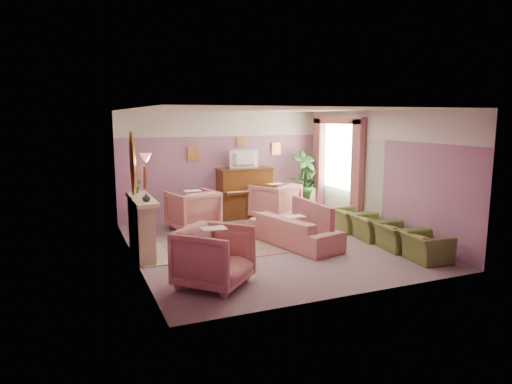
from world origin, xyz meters
name	(u,v)px	position (x,y,z in m)	size (l,w,h in m)	color
floor	(269,244)	(0.00, 0.00, 0.00)	(5.50, 6.00, 0.01)	gray
ceiling	(269,110)	(0.00, 0.00, 2.80)	(5.50, 6.00, 0.01)	beige
wall_back	(223,165)	(0.00, 3.00, 1.40)	(5.50, 0.02, 2.80)	slate
wall_front	(354,204)	(0.00, -3.00, 1.40)	(5.50, 0.02, 2.80)	slate
wall_left	(132,186)	(-2.75, 0.00, 1.40)	(0.02, 6.00, 2.80)	slate
wall_right	(379,172)	(2.75, 0.00, 1.40)	(0.02, 6.00, 2.80)	slate
picture_rail_band	(222,124)	(0.00, 2.99, 2.47)	(5.50, 0.01, 0.65)	beige
stripe_panel	(345,179)	(2.73, 1.30, 1.07)	(0.01, 3.00, 2.15)	#A9B39E
fireplace_surround	(141,228)	(-2.59, 0.20, 0.55)	(0.30, 1.40, 1.10)	tan
fireplace_inset	(147,236)	(-2.49, 0.20, 0.40)	(0.18, 0.72, 0.68)	black
fire_ember	(149,244)	(-2.45, 0.20, 0.22)	(0.06, 0.54, 0.10)	#FF4B0F
mantel_shelf	(142,199)	(-2.56, 0.20, 1.12)	(0.40, 1.55, 0.07)	tan
hearth	(153,254)	(-2.39, 0.20, 0.01)	(0.55, 1.50, 0.02)	tan
mirror_frame	(132,164)	(-2.70, 0.20, 1.80)	(0.04, 0.72, 1.20)	gold
mirror_glass	(134,163)	(-2.67, 0.20, 1.80)	(0.01, 0.60, 1.06)	white
sconce_shade	(146,158)	(-2.62, -0.85, 1.98)	(0.20, 0.20, 0.16)	#FF846A
piano	(245,193)	(0.50, 2.68, 0.65)	(1.40, 0.60, 1.30)	#4D2910
piano_keyshelf	(249,192)	(0.50, 2.33, 0.72)	(1.30, 0.12, 0.06)	#4D2910
piano_keys	(249,191)	(0.50, 2.33, 0.76)	(1.20, 0.08, 0.02)	silver
piano_top	(244,168)	(0.50, 2.68, 1.31)	(1.45, 0.65, 0.04)	#4D2910
television	(245,158)	(0.50, 2.63, 1.60)	(0.80, 0.12, 0.48)	black
print_back_left	(193,154)	(-0.80, 2.96, 1.72)	(0.30, 0.03, 0.38)	gold
print_back_right	(276,149)	(1.55, 2.96, 1.78)	(0.26, 0.03, 0.34)	gold
print_back_mid	(241,142)	(0.50, 2.96, 2.00)	(0.22, 0.03, 0.26)	gold
print_left_wall	(144,177)	(-2.71, -1.20, 1.72)	(0.03, 0.28, 0.36)	gold
window_blind	(340,154)	(2.70, 1.55, 1.70)	(0.03, 1.40, 1.80)	beige
curtain_left	(357,174)	(2.62, 0.63, 1.30)	(0.16, 0.34, 2.60)	#904E55
curtain_right	(318,166)	(2.62, 2.47, 1.30)	(0.16, 0.34, 2.60)	#904E55
pelmet	(338,121)	(2.62, 1.55, 2.56)	(0.16, 2.20, 0.16)	#904E55
mantel_plant	(137,186)	(-2.55, 0.75, 1.29)	(0.16, 0.16, 0.28)	#204F1E
mantel_vase	(146,198)	(-2.55, -0.30, 1.23)	(0.16, 0.16, 0.16)	beige
area_rug	(226,247)	(-0.90, 0.15, 0.01)	(2.50, 1.80, 0.01)	#9A6960
coffee_table	(227,238)	(-0.91, 0.04, 0.23)	(1.00, 0.50, 0.45)	#4C2D17
table_paper	(229,227)	(-0.86, 0.04, 0.46)	(0.35, 0.28, 0.01)	beige
sofa	(295,225)	(0.49, -0.24, 0.43)	(0.71, 2.14, 0.86)	#BA746E
sofa_throw	(312,215)	(0.89, -0.24, 0.60)	(0.11, 1.62, 0.59)	#904E55
floral_armchair_left	(193,208)	(-1.14, 1.84, 0.53)	(1.01, 1.01, 1.06)	#BA746E
floral_armchair_right	(275,199)	(1.12, 2.11, 0.53)	(1.01, 1.01, 1.06)	#BA746E
floral_armchair_front	(214,254)	(-1.78, -1.84, 0.53)	(1.01, 1.01, 1.06)	#BA746E
olive_chair_a	(427,243)	(2.24, -2.15, 0.35)	(0.57, 0.81, 0.70)	#56652D
olive_chair_b	(397,233)	(2.24, -1.33, 0.35)	(0.57, 0.81, 0.70)	#56652D
olive_chair_c	(372,224)	(2.24, -0.51, 0.35)	(0.57, 0.81, 0.70)	#56652D
olive_chair_d	(350,216)	(2.24, 0.31, 0.35)	(0.57, 0.81, 0.70)	#56652D
side_table	(307,200)	(2.37, 2.64, 0.35)	(0.52, 0.52, 0.70)	white
side_plant_big	(307,181)	(2.37, 2.64, 0.87)	(0.30, 0.30, 0.34)	#204F1E
side_plant_small	(313,183)	(2.49, 2.54, 0.84)	(0.16, 0.16, 0.28)	#204F1E
palm_pot	(304,207)	(2.18, 2.47, 0.17)	(0.34, 0.34, 0.34)	#9F4832
palm_plant	(304,176)	(2.18, 2.47, 1.06)	(0.76, 0.76, 1.44)	#204F1E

